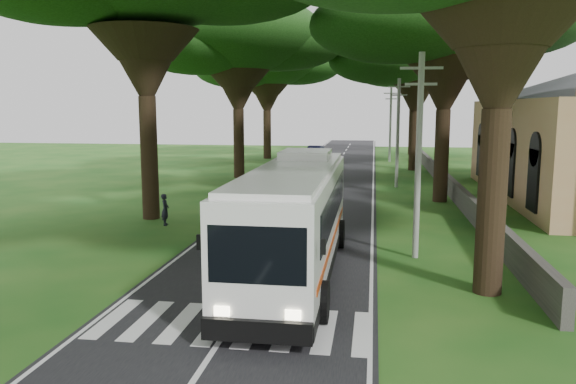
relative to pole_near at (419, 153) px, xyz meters
The scene contains 16 objects.
ground 9.15m from the pole_near, 132.51° to the right, with size 140.00×140.00×0.00m, color #184C15.
road 20.21m from the pole_near, 106.14° to the left, with size 8.00×120.00×0.04m, color black.
crosswalk 10.57m from the pole_near, 124.51° to the right, with size 8.00×3.00×0.01m, color silver.
property_wall 18.68m from the pole_near, 79.00° to the left, with size 0.35×50.00×1.20m, color #383533.
pole_near is the anchor object (origin of this frame).
pole_mid 20.00m from the pole_near, 90.00° to the left, with size 1.60×0.24×8.00m.
pole_far 40.00m from the pole_near, 90.00° to the left, with size 1.60×0.24×8.00m.
tree_l_midb 28.30m from the pole_near, 118.44° to the left, with size 14.54×14.54×14.87m.
tree_l_far 44.81m from the pole_near, 108.43° to the left, with size 14.19×14.19×14.27m.
tree_r_mida 16.09m from the pole_near, 79.88° to the left, with size 14.92×14.92×14.99m.
tree_r_midb 32.80m from the pole_near, 86.42° to the left, with size 14.53×14.53×14.30m.
tree_r_far 50.60m from the pole_near, 86.57° to the left, with size 13.77×13.77×14.43m.
coach_bus 5.72m from the pole_near, 146.23° to the right, with size 3.14×13.15×3.88m.
distant_car_a 37.61m from the pole_near, 102.32° to the left, with size 1.39×3.44×1.17m, color #ABACB0.
distant_car_b 43.51m from the pole_near, 101.30° to the left, with size 1.54×4.42×1.46m, color navy.
pedestrian 13.30m from the pole_near, 159.97° to the left, with size 0.59×0.38×1.61m, color black.
Camera 1 is at (3.78, -16.22, 5.94)m, focal length 35.00 mm.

